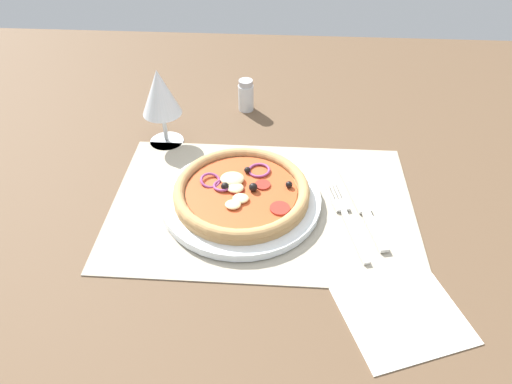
{
  "coord_description": "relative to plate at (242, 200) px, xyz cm",
  "views": [
    {
      "loc": [
        2.57,
        -56.0,
        51.14
      ],
      "look_at": [
        -1.0,
        0.0,
        2.72
      ],
      "focal_mm": 32.66,
      "sensor_mm": 36.0,
      "label": 1
    }
  ],
  "objects": [
    {
      "name": "napkin",
      "position": [
        22.43,
        -19.53,
        -0.88
      ],
      "size": [
        18.55,
        17.66,
        0.36
      ],
      "primitive_type": "cube",
      "rotation": [
        0.0,
        0.0,
        0.35
      ],
      "color": "silver",
      "rests_on": "ground_plane"
    },
    {
      "name": "pizza",
      "position": [
        -0.02,
        0.04,
        1.75
      ],
      "size": [
        21.8,
        21.8,
        2.69
      ],
      "color": "tan",
      "rests_on": "plate"
    },
    {
      "name": "plate",
      "position": [
        0.0,
        0.0,
        0.0
      ],
      "size": [
        25.61,
        25.61,
        1.32
      ],
      "primitive_type": "cylinder",
      "color": "white",
      "rests_on": "placemat"
    },
    {
      "name": "wine_glass",
      "position": [
        -15.93,
        17.16,
        8.99
      ],
      "size": [
        7.2,
        7.2,
        14.9
      ],
      "color": "silver",
      "rests_on": "ground_plane"
    },
    {
      "name": "placemat",
      "position": [
        3.32,
        0.27,
        -0.86
      ],
      "size": [
        48.79,
        32.6,
        0.4
      ],
      "primitive_type": "cube",
      "color": "#A39984",
      "rests_on": "ground_plane"
    },
    {
      "name": "ground_plane",
      "position": [
        3.32,
        0.27,
        -2.26
      ],
      "size": [
        190.0,
        140.0,
        2.4
      ],
      "primitive_type": "cube",
      "color": "brown"
    },
    {
      "name": "pepper_shaker",
      "position": [
        -1.68,
        30.15,
        2.19
      ],
      "size": [
        3.2,
        3.2,
        6.7
      ],
      "color": "silver",
      "rests_on": "ground_plane"
    },
    {
      "name": "knife",
      "position": [
        19.4,
        0.65,
        -0.41
      ],
      "size": [
        6.01,
        19.87,
        0.62
      ],
      "rotation": [
        0.0,
        0.0,
        1.79
      ],
      "color": "silver",
      "rests_on": "placemat"
    },
    {
      "name": "fork",
      "position": [
        16.55,
        -1.94,
        -0.44
      ],
      "size": [
        5.53,
        17.88,
        0.44
      ],
      "rotation": [
        0.0,
        0.0,
        1.8
      ],
      "color": "silver",
      "rests_on": "placemat"
    }
  ]
}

